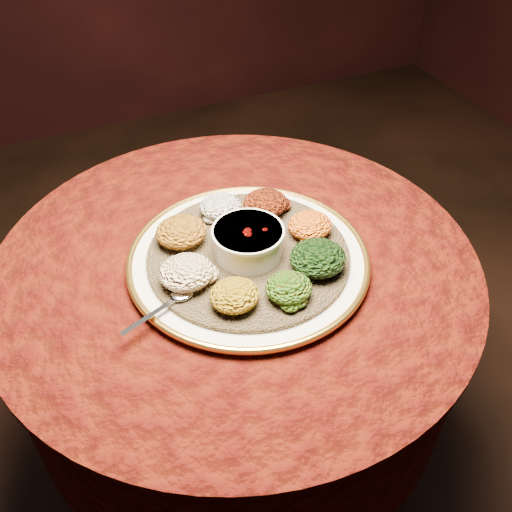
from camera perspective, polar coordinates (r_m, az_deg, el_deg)
name	(u,v)px	position (r m, az deg, el deg)	size (l,w,h in m)	color
table	(237,319)	(1.25, -1.87, -6.36)	(0.96, 0.96, 0.73)	black
platter	(248,259)	(1.10, -0.77, -0.32)	(0.56, 0.56, 0.02)	white
injera	(248,255)	(1.10, -0.78, 0.10)	(0.39, 0.39, 0.01)	brown
stew_bowl	(248,240)	(1.07, -0.80, 1.62)	(0.14, 0.14, 0.06)	silver
spoon	(177,298)	(1.01, -7.94, -4.19)	(0.14, 0.07, 0.01)	silver
portion_ayib	(220,206)	(1.18, -3.60, 4.97)	(0.09, 0.08, 0.04)	white
portion_kitfo	(265,203)	(1.18, 0.94, 5.32)	(0.09, 0.09, 0.04)	black
portion_tikil	(310,225)	(1.13, 5.41, 3.08)	(0.09, 0.08, 0.04)	#B05F0E
portion_gomen	(318,258)	(1.05, 6.19, -0.19)	(0.11, 0.10, 0.05)	black
portion_mixveg	(289,288)	(1.00, 3.29, -3.20)	(0.08, 0.08, 0.04)	#A62C0A
portion_kik	(235,295)	(0.98, -2.16, -3.95)	(0.09, 0.08, 0.04)	#9D760D
portion_timatim	(186,272)	(1.03, -6.97, -1.64)	(0.10, 0.09, 0.05)	maroon
portion_shiro	(181,232)	(1.11, -7.49, 2.42)	(0.10, 0.09, 0.05)	#9A5512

